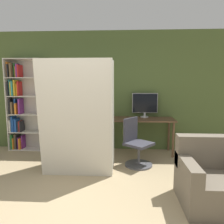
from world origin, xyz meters
TOP-DOWN VIEW (x-y plane):
  - ground_plane at (0.00, 0.00)m, footprint 16.00×16.00m
  - wall_back at (0.00, 2.71)m, footprint 8.00×0.06m
  - desk at (1.03, 2.39)m, footprint 1.44×0.58m
  - monitor at (1.13, 2.57)m, footprint 0.57×0.18m
  - office_chair at (0.91, 1.70)m, footprint 0.62×0.62m
  - bookshelf at (-1.69, 2.55)m, footprint 0.80×0.33m
  - mattress_near at (-0.12, 1.18)m, footprint 1.20×0.41m
  - mattress_far at (-0.12, 1.58)m, footprint 1.20×0.41m
  - armchair at (1.84, 0.44)m, footprint 0.85×0.80m

SIDE VIEW (x-z plane):
  - ground_plane at x=0.00m, z-range 0.00..0.00m
  - armchair at x=1.84m, z-range -0.11..0.74m
  - office_chair at x=0.91m, z-range -0.09..0.80m
  - desk at x=1.03m, z-range 0.28..1.06m
  - mattress_far at x=-0.12m, z-range 0.00..1.96m
  - mattress_near at x=-0.12m, z-range 0.00..1.96m
  - bookshelf at x=-1.69m, z-range -0.02..2.06m
  - monitor at x=1.13m, z-range 0.81..1.35m
  - wall_back at x=0.00m, z-range 0.00..2.70m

